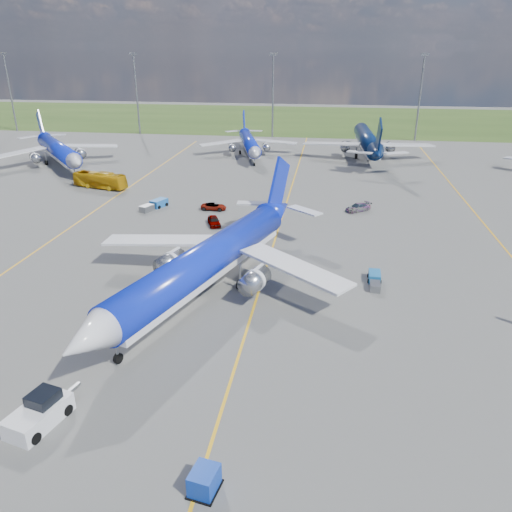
# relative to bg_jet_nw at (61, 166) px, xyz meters

# --- Properties ---
(ground) EXTENTS (400.00, 400.00, 0.00)m
(ground) POSITION_rel_bg_jet_nw_xyz_m (51.82, -65.78, 0.00)
(ground) COLOR #50504E
(ground) RESTS_ON ground
(grass_strip) EXTENTS (400.00, 80.00, 0.01)m
(grass_strip) POSITION_rel_bg_jet_nw_xyz_m (51.82, 84.22, 0.00)
(grass_strip) COLOR #2D4719
(grass_strip) RESTS_ON ground
(taxiway_lines) EXTENTS (60.25, 160.00, 0.02)m
(taxiway_lines) POSITION_rel_bg_jet_nw_xyz_m (51.99, -38.08, 0.01)
(taxiway_lines) COLOR gold
(taxiway_lines) RESTS_ON ground
(floodlight_masts) EXTENTS (202.20, 0.50, 22.70)m
(floodlight_masts) POSITION_rel_bg_jet_nw_xyz_m (61.82, 44.22, 12.56)
(floodlight_masts) COLOR slate
(floodlight_masts) RESTS_ON ground
(bg_jet_nw) EXTENTS (47.47, 48.43, 10.11)m
(bg_jet_nw) POSITION_rel_bg_jet_nw_xyz_m (0.00, 0.00, 0.00)
(bg_jet_nw) COLOR #0D22BA
(bg_jet_nw) RESTS_ON ground
(bg_jet_nnw) EXTENTS (33.24, 38.93, 8.78)m
(bg_jet_nnw) POSITION_rel_bg_jet_nw_xyz_m (39.47, 16.92, 0.00)
(bg_jet_nnw) COLOR #0D22BA
(bg_jet_nnw) RESTS_ON ground
(bg_jet_n) EXTENTS (34.15, 43.66, 11.02)m
(bg_jet_n) POSITION_rel_bg_jet_nw_xyz_m (67.18, 20.29, 0.00)
(bg_jet_n) COLOR #07183D
(bg_jet_n) RESTS_ON ground
(main_airliner) EXTENTS (43.64, 50.02, 11.03)m
(main_airliner) POSITION_rel_bg_jet_nw_xyz_m (46.50, -55.36, 0.00)
(main_airliner) COLOR #0D22BA
(main_airliner) RESTS_ON ground
(pushback_tug) EXTENTS (3.41, 6.49, 2.16)m
(pushback_tug) POSITION_rel_bg_jet_nw_xyz_m (39.60, -76.26, 0.87)
(pushback_tug) COLOR silver
(pushback_tug) RESTS_ON ground
(uld_container) EXTENTS (1.79, 2.08, 1.47)m
(uld_container) POSITION_rel_bg_jet_nw_xyz_m (52.29, -80.22, 0.74)
(uld_container) COLOR #0B32A4
(uld_container) RESTS_ON ground
(apron_bus) EXTENTS (10.85, 5.02, 2.94)m
(apron_bus) POSITION_rel_bg_jet_nw_xyz_m (16.79, -16.34, 1.47)
(apron_bus) COLOR #C8910B
(apron_bus) RESTS_ON ground
(service_car_a) EXTENTS (2.89, 4.23, 1.34)m
(service_car_a) POSITION_rel_bg_jet_nw_xyz_m (42.29, -33.73, 0.67)
(service_car_a) COLOR #999999
(service_car_a) RESTS_ON ground
(service_car_b) EXTENTS (4.09, 1.93, 1.13)m
(service_car_b) POSITION_rel_bg_jet_nw_xyz_m (40.57, -26.42, 0.56)
(service_car_b) COLOR #999999
(service_car_b) RESTS_ON ground
(service_car_c) EXTENTS (4.55, 4.14, 1.28)m
(service_car_c) POSITION_rel_bg_jet_nw_xyz_m (63.50, -23.71, 0.64)
(service_car_c) COLOR #999999
(service_car_c) RESTS_ON ground
(baggage_tug_w) EXTENTS (1.37, 4.50, 1.00)m
(baggage_tug_w) POSITION_rel_bg_jet_nw_xyz_m (64.24, -50.28, 0.47)
(baggage_tug_w) COLOR #1A609C
(baggage_tug_w) RESTS_ON ground
(baggage_tug_c) EXTENTS (3.46, 5.65, 1.24)m
(baggage_tug_c) POSITION_rel_bg_jet_nw_xyz_m (30.93, -27.00, 0.58)
(baggage_tug_c) COLOR #1C5BAA
(baggage_tug_c) RESTS_ON ground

